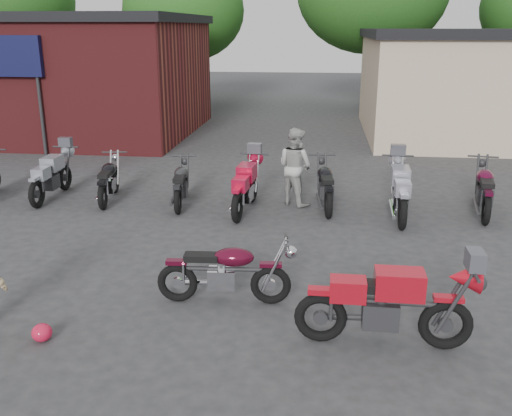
# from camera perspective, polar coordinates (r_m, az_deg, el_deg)

# --- Properties ---
(ground) EXTENTS (90.00, 90.00, 0.00)m
(ground) POSITION_cam_1_polar(r_m,az_deg,el_deg) (7.98, -7.83, -11.18)
(ground) COLOR #2D2D2F
(brick_building) EXTENTS (12.00, 8.00, 4.00)m
(brick_building) POSITION_cam_1_polar(r_m,az_deg,el_deg) (23.50, -21.45, 12.00)
(brick_building) COLOR maroon
(brick_building) RESTS_ON ground
(stucco_building) EXTENTS (10.00, 8.00, 3.50)m
(stucco_building) POSITION_cam_1_polar(r_m,az_deg,el_deg) (22.85, 23.92, 10.95)
(stucco_building) COLOR tan
(stucco_building) RESTS_ON ground
(tree_0) EXTENTS (6.56, 6.56, 8.20)m
(tree_0) POSITION_cam_1_polar(r_m,az_deg,el_deg) (32.84, -23.34, 16.76)
(tree_0) COLOR #1A4713
(tree_0) RESTS_ON ground
(tree_1) EXTENTS (5.92, 5.92, 7.40)m
(tree_1) POSITION_cam_1_polar(r_m,az_deg,el_deg) (29.56, -7.15, 17.27)
(tree_1) COLOR #1A4713
(tree_1) RESTS_ON ground
(tree_2) EXTENTS (7.04, 7.04, 8.80)m
(tree_2) POSITION_cam_1_polar(r_m,az_deg,el_deg) (28.84, 11.44, 18.45)
(tree_2) COLOR #1A4713
(tree_2) RESTS_ON ground
(vintage_motorcycle) EXTENTS (1.90, 0.73, 1.08)m
(vintage_motorcycle) POSITION_cam_1_polar(r_m,az_deg,el_deg) (8.19, -2.99, -6.04)
(vintage_motorcycle) COLOR #45081A
(vintage_motorcycle) RESTS_ON ground
(sportbike) EXTENTS (2.12, 0.71, 1.23)m
(sportbike) POSITION_cam_1_polar(r_m,az_deg,el_deg) (7.28, 13.00, -9.06)
(sportbike) COLOR red
(sportbike) RESTS_ON ground
(helmet) EXTENTS (0.32, 0.32, 0.24)m
(helmet) POSITION_cam_1_polar(r_m,az_deg,el_deg) (7.90, -20.63, -11.58)
(helmet) COLOR red
(helmet) RESTS_ON ground
(person_light) EXTENTS (1.07, 1.03, 1.73)m
(person_light) POSITION_cam_1_polar(r_m,az_deg,el_deg) (12.75, 3.92, 4.17)
(person_light) COLOR #ABACA8
(person_light) RESTS_ON ground
(row_bike_1) EXTENTS (0.69, 2.02, 1.17)m
(row_bike_1) POSITION_cam_1_polar(r_m,az_deg,el_deg) (14.04, -19.81, 3.23)
(row_bike_1) COLOR #91939E
(row_bike_1) RESTS_ON ground
(row_bike_2) EXTENTS (0.90, 1.94, 1.08)m
(row_bike_2) POSITION_cam_1_polar(r_m,az_deg,el_deg) (13.48, -14.53, 2.95)
(row_bike_2) COLOR black
(row_bike_2) RESTS_ON ground
(row_bike_3) EXTENTS (0.83, 1.89, 1.06)m
(row_bike_3) POSITION_cam_1_polar(r_m,az_deg,el_deg) (12.84, -7.51, 2.62)
(row_bike_3) COLOR #252528
(row_bike_3) RESTS_ON ground
(row_bike_4) EXTENTS (0.87, 2.13, 1.21)m
(row_bike_4) POSITION_cam_1_polar(r_m,az_deg,el_deg) (12.26, -1.04, 2.39)
(row_bike_4) COLOR red
(row_bike_4) RESTS_ON ground
(row_bike_5) EXTENTS (0.84, 2.01, 1.14)m
(row_bike_5) POSITION_cam_1_polar(r_m,az_deg,el_deg) (12.59, 6.93, 2.51)
(row_bike_5) COLOR black
(row_bike_5) RESTS_ON ground
(row_bike_6) EXTENTS (0.79, 2.18, 1.25)m
(row_bike_6) POSITION_cam_1_polar(r_m,az_deg,el_deg) (12.25, 14.20, 1.93)
(row_bike_6) COLOR gray
(row_bike_6) RESTS_ON ground
(row_bike_7) EXTENTS (1.00, 2.13, 1.19)m
(row_bike_7) POSITION_cam_1_polar(r_m,az_deg,el_deg) (13.02, 21.88, 1.98)
(row_bike_7) COLOR #490923
(row_bike_7) RESTS_ON ground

